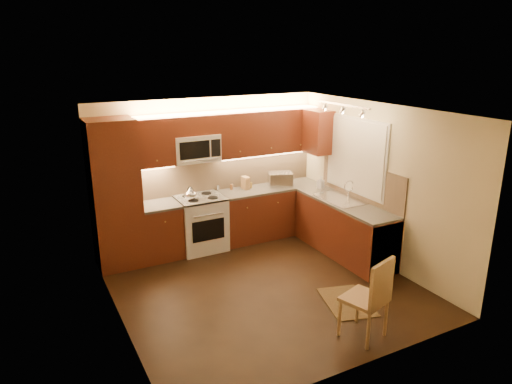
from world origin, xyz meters
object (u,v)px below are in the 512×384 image
microwave (195,148)px  soap_bottle (321,182)px  stove (201,223)px  dining_chair (364,297)px  kettle (191,194)px  toaster_oven (280,179)px  sink (340,195)px  knife_block (246,183)px

microwave → soap_bottle: bearing=-15.7°
stove → dining_chair: 3.33m
soap_bottle → dining_chair: soap_bottle is taller
kettle → stove: bearing=6.1°
toaster_oven → soap_bottle: toaster_oven is taller
sink → knife_block: 1.67m
dining_chair → sink: bearing=41.9°
sink → soap_bottle: (0.09, 0.67, 0.03)m
kettle → dining_chair: 3.34m
sink → knife_block: bearing=131.1°
microwave → sink: (2.00, -1.26, -0.74)m
soap_bottle → kettle: bearing=152.3°
stove → sink: (2.00, -1.12, 0.52)m
stove → soap_bottle: bearing=-12.2°
knife_block → soap_bottle: size_ratio=1.02×
sink → kettle: size_ratio=3.77×
toaster_oven → knife_block: 0.65m
microwave → toaster_oven: size_ratio=1.84×
toaster_oven → dining_chair: (-0.79, -3.26, -0.51)m
kettle → sink: bearing=-43.6°
dining_chair → stove: bearing=85.4°
toaster_oven → microwave: bearing=-163.5°
sink → stove: bearing=150.6°
stove → kettle: size_ratio=4.04×
knife_block → dining_chair: (-0.15, -3.38, -0.50)m
sink → toaster_oven: bearing=111.9°
microwave → dining_chair: (0.75, -3.38, -1.21)m
sink → soap_bottle: 0.68m
microwave → toaster_oven: 1.70m
microwave → knife_block: (0.91, -0.00, -0.71)m
soap_bottle → toaster_oven: bearing=121.3°
sink → toaster_oven: size_ratio=2.08×
kettle → dining_chair: kettle is taller
kettle → toaster_oven: same height
microwave → soap_bottle: 2.29m
soap_bottle → dining_chair: (-1.34, -2.79, -0.50)m
toaster_oven → soap_bottle: (0.55, -0.47, -0.02)m
stove → soap_bottle: 2.21m
knife_block → microwave: bearing=175.6°
kettle → dining_chair: size_ratio=0.22×
soap_bottle → dining_chair: 3.14m
toaster_oven → soap_bottle: 0.72m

